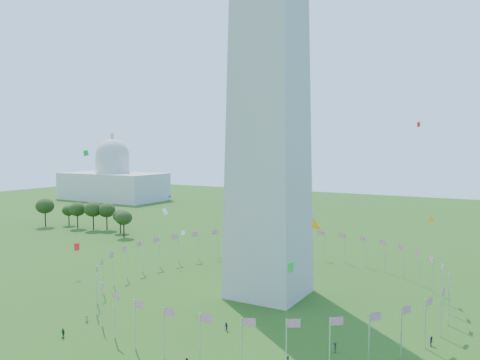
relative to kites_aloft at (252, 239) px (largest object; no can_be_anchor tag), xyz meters
The scene contains 4 objects.
flag_ring 31.58m from the kites_aloft, 109.60° to the left, with size 80.24×80.24×9.00m.
capitol_building 245.63m from the kites_aloft, 140.46° to the left, with size 70.00×35.00×46.00m, color beige, non-canonical shape.
kites_aloft is the anchor object (origin of this frame).
tree_line_west 134.94m from the kites_aloft, 150.07° to the left, with size 55.71×15.81×12.38m.
Camera 1 is at (48.77, -50.10, 35.88)m, focal length 35.00 mm.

